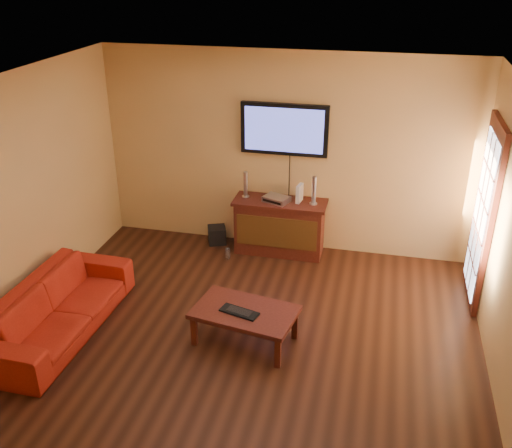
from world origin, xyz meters
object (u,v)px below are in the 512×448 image
(av_receiver, at_px, (277,199))
(game_console, at_px, (300,193))
(media_console, at_px, (280,226))
(speaker_left, at_px, (246,185))
(subwoofer, at_px, (217,235))
(keyboard, at_px, (239,312))
(television, at_px, (284,129))
(sofa, at_px, (57,300))
(coffee_table, at_px, (245,314))
(speaker_right, at_px, (314,192))
(bottle, at_px, (228,254))

(av_receiver, height_order, game_console, game_console)
(media_console, distance_m, game_console, 0.56)
(speaker_left, relative_size, subwoofer, 1.48)
(media_console, xyz_separation_m, keyboard, (-0.01, -2.14, 0.02))
(av_receiver, relative_size, subwoofer, 1.34)
(television, bearing_deg, sofa, -127.82)
(coffee_table, bearing_deg, sofa, -172.13)
(speaker_right, distance_m, game_console, 0.21)
(television, xyz_separation_m, keyboard, (-0.01, -2.33, -1.29))
(speaker_left, xyz_separation_m, speaker_right, (0.93, -0.04, 0.01))
(coffee_table, relative_size, av_receiver, 3.53)
(television, distance_m, game_console, 0.86)
(sofa, relative_size, game_console, 8.40)
(speaker_left, distance_m, bottle, 0.96)
(bottle, bearing_deg, subwoofer, 122.61)
(television, xyz_separation_m, speaker_left, (-0.49, -0.16, -0.77))
(av_receiver, bearing_deg, keyboard, -67.73)
(media_console, bearing_deg, av_receiver, -148.18)
(coffee_table, height_order, speaker_left, speaker_left)
(sofa, xyz_separation_m, speaker_right, (2.43, 2.36, 0.54))
(television, bearing_deg, speaker_left, -162.19)
(game_console, xyz_separation_m, bottle, (-0.89, -0.42, -0.80))
(coffee_table, bearing_deg, speaker_right, 78.69)
(keyboard, bearing_deg, sofa, -173.66)
(sofa, height_order, subwoofer, sofa)
(speaker_left, relative_size, game_console, 1.48)
(television, distance_m, bottle, 1.83)
(av_receiver, height_order, bottle, av_receiver)
(media_console, height_order, av_receiver, av_receiver)
(bottle, height_order, keyboard, keyboard)
(game_console, relative_size, keyboard, 0.55)
(television, xyz_separation_m, coffee_table, (0.03, -2.28, -1.35))
(television, relative_size, sofa, 0.57)
(keyboard, bearing_deg, subwoofer, 112.46)
(game_console, height_order, keyboard, game_console)
(bottle, bearing_deg, speaker_right, 19.62)
(coffee_table, height_order, keyboard, keyboard)
(speaker_left, distance_m, game_console, 0.74)
(speaker_left, xyz_separation_m, keyboard, (0.47, -2.18, -0.52))
(game_console, bearing_deg, av_receiver, -157.97)
(media_console, distance_m, av_receiver, 0.42)
(television, bearing_deg, speaker_right, -23.35)
(sofa, height_order, game_console, game_console)
(speaker_left, relative_size, speaker_right, 0.93)
(coffee_table, bearing_deg, speaker_left, 103.71)
(speaker_left, distance_m, subwoofer, 0.91)
(media_console, distance_m, sofa, 3.08)
(keyboard, bearing_deg, game_console, 83.05)
(coffee_table, distance_m, av_receiver, 2.10)
(speaker_right, bearing_deg, keyboard, -102.11)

